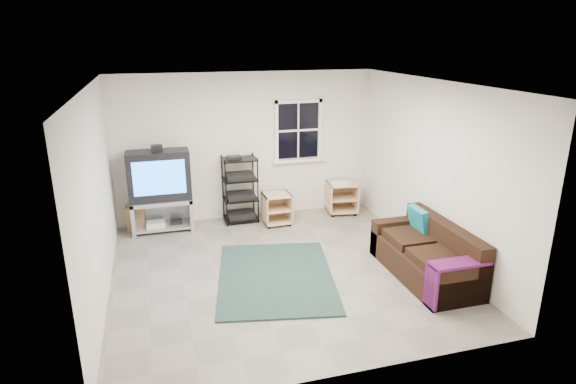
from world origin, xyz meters
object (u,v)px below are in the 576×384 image
object	(u,v)px
av_rack	(240,193)
side_table_left	(276,207)
side_table_right	(341,195)
tv_unit	(160,184)
sofa	(427,256)

from	to	relation	value
av_rack	side_table_left	world-z (taller)	av_rack
side_table_left	side_table_right	xyz separation A→B (m)	(1.32, 0.20, 0.05)
tv_unit	av_rack	world-z (taller)	tv_unit
av_rack	side_table_right	xyz separation A→B (m)	(1.90, -0.06, -0.18)
av_rack	side_table_right	size ratio (longest dim) A/B	1.95
tv_unit	sofa	bearing A→B (deg)	-38.18
sofa	side_table_left	bearing A→B (deg)	121.18
side_table_left	av_rack	bearing A→B (deg)	155.65
av_rack	side_table_left	distance (m)	0.68
side_table_right	sofa	world-z (taller)	sofa
side_table_left	side_table_right	size ratio (longest dim) A/B	0.90
side_table_left	side_table_right	distance (m)	1.33
tv_unit	sofa	size ratio (longest dim) A/B	0.83
tv_unit	side_table_right	distance (m)	3.30
side_table_left	side_table_right	world-z (taller)	side_table_right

